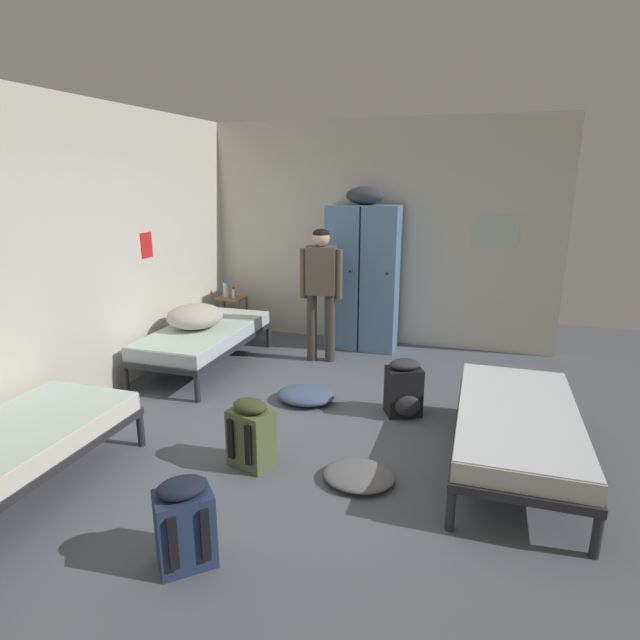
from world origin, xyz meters
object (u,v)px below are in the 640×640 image
object	(u,v)px
bed_left_rear	(204,336)
bed_left_front	(3,450)
water_bottle	(226,289)
bedding_heap	(195,316)
person_traveler	(321,283)
backpack_olive	(252,434)
lotion_bottle	(234,293)
locker_bank	(363,274)
clothes_pile_grey	(359,475)
backpack_navy	(185,523)
backpack_black	(404,389)
bed_right	(517,422)
clothes_pile_denim	(306,395)
shelf_unit	(231,313)

from	to	relation	value
bed_left_rear	bed_left_front	xyz separation A→B (m)	(0.00, -2.76, 0.00)
water_bottle	bedding_heap	bearing A→B (deg)	-79.05
person_traveler	backpack_olive	bearing A→B (deg)	-85.39
bed_left_front	lotion_bottle	size ratio (longest dim) A/B	12.23
bedding_heap	person_traveler	world-z (taller)	person_traveler
locker_bank	lotion_bottle	distance (m)	1.81
bedding_heap	clothes_pile_grey	distance (m)	3.03
backpack_navy	clothes_pile_grey	world-z (taller)	backpack_navy
bed_left_rear	backpack_black	size ratio (longest dim) A/B	3.45
backpack_navy	backpack_black	bearing A→B (deg)	68.72
backpack_olive	clothes_pile_grey	xyz separation A→B (m)	(0.85, 0.01, -0.21)
bed_left_rear	backpack_olive	world-z (taller)	backpack_olive
lotion_bottle	bedding_heap	bearing A→B (deg)	-85.59
bed_right	clothes_pile_denim	distance (m)	2.08
bed_left_rear	backpack_navy	world-z (taller)	backpack_navy
backpack_black	bed_left_rear	bearing A→B (deg)	166.43
backpack_black	clothes_pile_grey	xyz separation A→B (m)	(-0.14, -1.23, -0.21)
backpack_olive	clothes_pile_denim	bearing A→B (deg)	89.22
backpack_navy	clothes_pile_grey	size ratio (longest dim) A/B	1.02
backpack_black	person_traveler	bearing A→B (deg)	134.52
locker_bank	clothes_pile_grey	size ratio (longest dim) A/B	3.86
bed_left_front	bedding_heap	size ratio (longest dim) A/B	2.84
water_bottle	backpack_black	distance (m)	3.32
backpack_navy	bed_right	bearing A→B (deg)	41.76
bed_left_front	backpack_navy	distance (m)	1.53
person_traveler	backpack_black	world-z (taller)	person_traveler
bedding_heap	water_bottle	size ratio (longest dim) A/B	2.88
locker_bank	water_bottle	size ratio (longest dim) A/B	8.93
lotion_bottle	backpack_olive	world-z (taller)	lotion_bottle
bed_right	bedding_heap	bearing A→B (deg)	160.56
person_traveler	locker_bank	bearing A→B (deg)	62.70
bed_left_rear	water_bottle	world-z (taller)	water_bottle
water_bottle	shelf_unit	bearing A→B (deg)	-14.04
bed_left_front	clothes_pile_grey	size ratio (longest dim) A/B	3.54
person_traveler	clothes_pile_grey	distance (m)	2.82
person_traveler	backpack_olive	xyz separation A→B (m)	(0.20, -2.45, -0.71)
bedding_heap	backpack_olive	bearing A→B (deg)	-49.63
bed_right	bed_left_rear	bearing A→B (deg)	159.56
bed_left_front	lotion_bottle	distance (m)	3.93
backpack_olive	backpack_black	bearing A→B (deg)	51.27
lotion_bottle	clothes_pile_denim	size ratio (longest dim) A/B	0.26
shelf_unit	backpack_navy	size ratio (longest dim) A/B	1.04
person_traveler	clothes_pile_denim	size ratio (longest dim) A/B	2.74
clothes_pile_grey	person_traveler	bearing A→B (deg)	113.25
lotion_bottle	clothes_pile_denim	bearing A→B (deg)	-46.88
bed_left_front	person_traveler	size ratio (longest dim) A/B	1.18
backpack_navy	backpack_olive	bearing A→B (deg)	94.14
bed_left_rear	bed_right	bearing A→B (deg)	-20.44
backpack_black	water_bottle	bearing A→B (deg)	146.89
bedding_heap	backpack_olive	xyz separation A→B (m)	(1.52, -1.79, -0.37)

